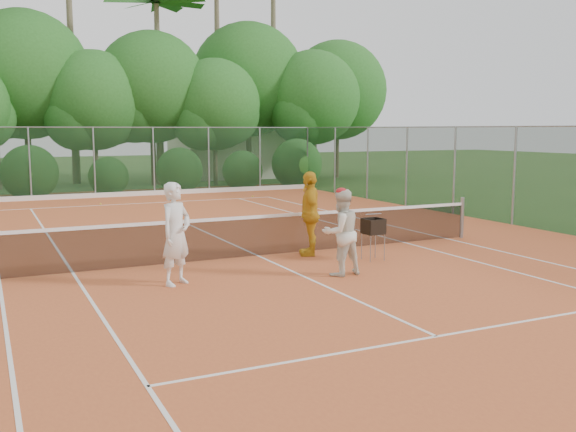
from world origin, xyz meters
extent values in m
plane|color=#294A1A|center=(0.00, 0.00, 0.00)|extent=(120.00, 120.00, 0.00)
cube|color=#C55C2D|center=(0.00, 0.00, 0.01)|extent=(18.00, 36.00, 0.02)
cube|color=beige|center=(9.00, 24.00, 1.50)|extent=(8.00, 5.00, 3.00)
cylinder|color=gray|center=(5.94, 0.00, 0.57)|extent=(0.10, 0.10, 1.10)
cube|color=black|center=(0.00, 0.00, 0.48)|extent=(11.87, 0.03, 0.86)
cube|color=white|center=(0.00, 0.00, 0.95)|extent=(11.87, 0.04, 0.07)
imported|color=silver|center=(-2.45, -1.81, 0.99)|extent=(0.85, 0.78, 1.94)
imported|color=silver|center=(0.73, -2.45, 0.89)|extent=(0.89, 0.72, 1.73)
ellipsoid|color=#B2171C|center=(0.73, -2.45, 1.71)|extent=(0.22, 0.22, 0.14)
imported|color=gold|center=(1.13, -0.34, 1.00)|extent=(0.87, 1.24, 1.95)
cylinder|color=gray|center=(1.96, -1.65, 0.32)|extent=(0.02, 0.02, 0.59)
cylinder|color=gray|center=(2.33, -1.28, 0.32)|extent=(0.02, 0.02, 0.59)
cube|color=black|center=(2.15, -1.46, 0.79)|extent=(0.41, 0.41, 0.35)
sphere|color=gold|center=(-1.55, 12.13, 0.05)|extent=(0.07, 0.07, 0.07)
sphere|color=#DAEB36|center=(0.70, 10.51, 0.05)|extent=(0.07, 0.07, 0.07)
sphere|color=gold|center=(4.87, 12.17, 0.05)|extent=(0.07, 0.07, 0.07)
cube|color=white|center=(0.00, 11.88, 0.02)|extent=(11.03, 0.06, 0.01)
cube|color=white|center=(5.49, 0.00, 0.02)|extent=(0.06, 23.77, 0.01)
cube|color=white|center=(-4.11, 0.00, 0.02)|extent=(0.06, 23.77, 0.01)
cube|color=white|center=(4.11, 0.00, 0.02)|extent=(0.06, 23.77, 0.01)
cube|color=white|center=(0.00, 6.40, 0.02)|extent=(8.23, 0.06, 0.01)
cube|color=white|center=(0.00, -6.40, 0.02)|extent=(8.23, 0.06, 0.01)
cube|color=white|center=(0.00, 0.00, 0.02)|extent=(0.06, 12.80, 0.01)
cube|color=#19381E|center=(0.00, 15.00, 1.52)|extent=(18.00, 0.02, 3.00)
cylinder|color=gray|center=(9.00, 15.00, 1.52)|extent=(0.07, 0.07, 3.00)
cylinder|color=gray|center=(9.00, 15.00, 1.52)|extent=(0.07, 0.07, 3.00)
cylinder|color=brown|center=(-3.50, 21.00, 2.25)|extent=(0.31, 0.31, 4.50)
sphere|color=#24591D|center=(-3.50, 21.00, 5.58)|extent=(6.30, 6.30, 6.30)
cylinder|color=brown|center=(-0.50, 19.50, 1.75)|extent=(0.24, 0.24, 3.50)
sphere|color=#24591D|center=(-0.50, 19.50, 4.34)|extent=(4.90, 4.90, 4.90)
cylinder|color=brown|center=(2.50, 20.00, 2.05)|extent=(0.28, 0.28, 4.10)
sphere|color=#24591D|center=(2.50, 20.00, 5.08)|extent=(5.74, 5.74, 5.74)
cylinder|color=brown|center=(5.50, 18.80, 1.70)|extent=(0.23, 0.23, 3.40)
sphere|color=#24591D|center=(5.50, 18.80, 4.22)|extent=(4.76, 4.76, 4.76)
cylinder|color=brown|center=(8.50, 21.50, 2.33)|extent=(0.32, 0.32, 4.65)
sphere|color=#24591D|center=(8.50, 21.50, 5.77)|extent=(6.51, 6.51, 6.51)
cylinder|color=brown|center=(11.50, 19.20, 1.90)|extent=(0.26, 0.26, 3.80)
sphere|color=#24591D|center=(11.50, 19.20, 4.71)|extent=(5.32, 5.32, 5.32)
cylinder|color=brown|center=(14.00, 20.80, 2.12)|extent=(0.29, 0.29, 4.25)
sphere|color=#24591D|center=(14.00, 20.80, 5.27)|extent=(5.95, 5.95, 5.95)
cone|color=brown|center=(-1.00, 23.00, 7.50)|extent=(0.44, 0.44, 15.00)
cone|color=brown|center=(3.00, 20.50, 5.00)|extent=(0.44, 0.44, 10.00)
cone|color=brown|center=(7.00, 22.50, 6.00)|extent=(0.44, 0.44, 12.00)
cone|color=brown|center=(11.00, 23.50, 7.00)|extent=(0.44, 0.44, 14.00)
camera|label=1|loc=(-5.68, -13.38, 2.93)|focal=40.00mm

